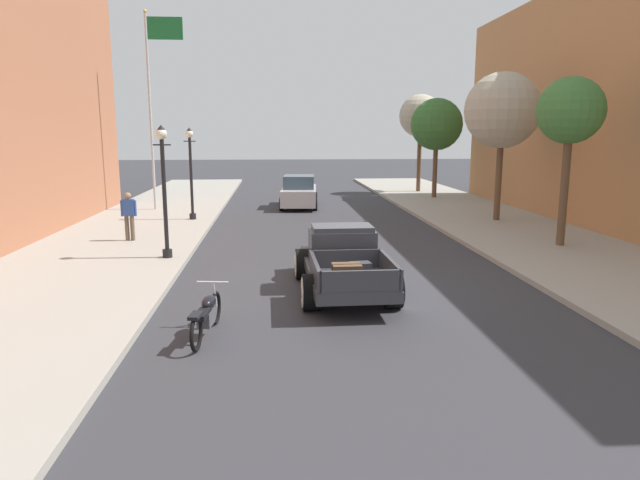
{
  "coord_description": "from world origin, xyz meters",
  "views": [
    {
      "loc": [
        -1.89,
        -13.54,
        3.76
      ],
      "look_at": [
        -0.73,
        1.02,
        1.0
      ],
      "focal_mm": 31.72,
      "sensor_mm": 36.0,
      "label": 1
    }
  ],
  "objects_px": {
    "hotrod_truck_gunmetal": "(342,259)",
    "street_tree_third": "(437,125)",
    "street_lamp_far": "(191,167)",
    "street_tree_second": "(502,111)",
    "motorcycle_parked": "(206,314)",
    "car_background_silver": "(299,193)",
    "pedestrian_sidewalk_left": "(129,213)",
    "street_tree_farthest": "(420,116)",
    "street_lamp_near": "(164,182)",
    "street_tree_nearest": "(570,113)",
    "flagpole": "(154,90)"
  },
  "relations": [
    {
      "from": "street_lamp_far",
      "to": "street_tree_third",
      "type": "relative_size",
      "value": 0.69
    },
    {
      "from": "hotrod_truck_gunmetal",
      "to": "street_tree_third",
      "type": "relative_size",
      "value": 0.89
    },
    {
      "from": "pedestrian_sidewalk_left",
      "to": "street_lamp_near",
      "type": "bearing_deg",
      "value": -58.08
    },
    {
      "from": "street_tree_nearest",
      "to": "street_tree_third",
      "type": "xyz_separation_m",
      "value": [
        -0.21,
        14.21,
        -0.17
      ]
    },
    {
      "from": "motorcycle_parked",
      "to": "car_background_silver",
      "type": "distance_m",
      "value": 18.93
    },
    {
      "from": "hotrod_truck_gunmetal",
      "to": "pedestrian_sidewalk_left",
      "type": "height_order",
      "value": "pedestrian_sidewalk_left"
    },
    {
      "from": "street_lamp_far",
      "to": "flagpole",
      "type": "relative_size",
      "value": 0.42
    },
    {
      "from": "car_background_silver",
      "to": "flagpole",
      "type": "distance_m",
      "value": 8.53
    },
    {
      "from": "street_lamp_near",
      "to": "street_tree_nearest",
      "type": "distance_m",
      "value": 12.74
    },
    {
      "from": "street_tree_third",
      "to": "street_tree_farthest",
      "type": "xyz_separation_m",
      "value": [
        -0.05,
        3.45,
        0.56
      ]
    },
    {
      "from": "hotrod_truck_gunmetal",
      "to": "street_tree_nearest",
      "type": "xyz_separation_m",
      "value": [
        7.74,
        4.26,
        3.65
      ]
    },
    {
      "from": "motorcycle_parked",
      "to": "street_lamp_far",
      "type": "relative_size",
      "value": 0.55
    },
    {
      "from": "car_background_silver",
      "to": "street_tree_farthest",
      "type": "distance_m",
      "value": 10.8
    },
    {
      "from": "pedestrian_sidewalk_left",
      "to": "flagpole",
      "type": "bearing_deg",
      "value": 94.06
    },
    {
      "from": "car_background_silver",
      "to": "street_tree_farthest",
      "type": "xyz_separation_m",
      "value": [
        7.84,
        6.24,
        4.03
      ]
    },
    {
      "from": "street_lamp_near",
      "to": "street_tree_third",
      "type": "bearing_deg",
      "value": 50.82
    },
    {
      "from": "street_tree_second",
      "to": "pedestrian_sidewalk_left",
      "type": "bearing_deg",
      "value": -165.88
    },
    {
      "from": "street_lamp_far",
      "to": "street_tree_third",
      "type": "distance_m",
      "value": 14.83
    },
    {
      "from": "street_lamp_near",
      "to": "street_tree_farthest",
      "type": "bearing_deg",
      "value": 56.54
    },
    {
      "from": "street_lamp_far",
      "to": "street_tree_second",
      "type": "bearing_deg",
      "value": -5.25
    },
    {
      "from": "hotrod_truck_gunmetal",
      "to": "street_tree_third",
      "type": "distance_m",
      "value": 20.25
    },
    {
      "from": "hotrod_truck_gunmetal",
      "to": "motorcycle_parked",
      "type": "height_order",
      "value": "hotrod_truck_gunmetal"
    },
    {
      "from": "pedestrian_sidewalk_left",
      "to": "flagpole",
      "type": "height_order",
      "value": "flagpole"
    },
    {
      "from": "street_tree_second",
      "to": "street_tree_third",
      "type": "xyz_separation_m",
      "value": [
        -0.24,
        8.69,
        -0.43
      ]
    },
    {
      "from": "flagpole",
      "to": "street_tree_second",
      "type": "xyz_separation_m",
      "value": [
        14.92,
        -4.61,
        -1.1
      ]
    },
    {
      "from": "street_lamp_near",
      "to": "street_tree_second",
      "type": "xyz_separation_m",
      "value": [
        12.57,
        6.44,
        2.29
      ]
    },
    {
      "from": "street_tree_second",
      "to": "motorcycle_parked",
      "type": "bearing_deg",
      "value": -129.73
    },
    {
      "from": "motorcycle_parked",
      "to": "street_tree_nearest",
      "type": "distance_m",
      "value": 13.52
    },
    {
      "from": "pedestrian_sidewalk_left",
      "to": "flagpole",
      "type": "distance_m",
      "value": 9.47
    },
    {
      "from": "hotrod_truck_gunmetal",
      "to": "pedestrian_sidewalk_left",
      "type": "distance_m",
      "value": 9.03
    },
    {
      "from": "hotrod_truck_gunmetal",
      "to": "street_tree_nearest",
      "type": "relative_size",
      "value": 0.93
    },
    {
      "from": "street_tree_nearest",
      "to": "street_tree_farthest",
      "type": "distance_m",
      "value": 17.67
    },
    {
      "from": "car_background_silver",
      "to": "street_lamp_far",
      "type": "distance_m",
      "value": 6.89
    },
    {
      "from": "motorcycle_parked",
      "to": "street_lamp_far",
      "type": "distance_m",
      "value": 14.34
    },
    {
      "from": "pedestrian_sidewalk_left",
      "to": "street_tree_farthest",
      "type": "height_order",
      "value": "street_tree_farthest"
    },
    {
      "from": "pedestrian_sidewalk_left",
      "to": "street_lamp_far",
      "type": "distance_m",
      "value": 5.17
    },
    {
      "from": "street_tree_nearest",
      "to": "street_tree_farthest",
      "type": "relative_size",
      "value": 0.9
    },
    {
      "from": "pedestrian_sidewalk_left",
      "to": "street_tree_second",
      "type": "distance_m",
      "value": 15.21
    },
    {
      "from": "motorcycle_parked",
      "to": "street_lamp_near",
      "type": "height_order",
      "value": "street_lamp_near"
    },
    {
      "from": "flagpole",
      "to": "street_tree_third",
      "type": "height_order",
      "value": "flagpole"
    },
    {
      "from": "street_tree_farthest",
      "to": "car_background_silver",
      "type": "bearing_deg",
      "value": -141.5
    },
    {
      "from": "hotrod_truck_gunmetal",
      "to": "flagpole",
      "type": "xyz_separation_m",
      "value": [
        -7.15,
        14.39,
        5.02
      ]
    },
    {
      "from": "motorcycle_parked",
      "to": "pedestrian_sidewalk_left",
      "type": "relative_size",
      "value": 1.28
    },
    {
      "from": "car_background_silver",
      "to": "pedestrian_sidewalk_left",
      "type": "bearing_deg",
      "value": -123.13
    },
    {
      "from": "motorcycle_parked",
      "to": "pedestrian_sidewalk_left",
      "type": "bearing_deg",
      "value": 111.57
    },
    {
      "from": "street_tree_second",
      "to": "street_tree_nearest",
      "type": "bearing_deg",
      "value": -90.29
    },
    {
      "from": "motorcycle_parked",
      "to": "street_tree_third",
      "type": "bearing_deg",
      "value": 64.14
    },
    {
      "from": "street_tree_nearest",
      "to": "street_tree_second",
      "type": "relative_size",
      "value": 0.88
    },
    {
      "from": "street_lamp_near",
      "to": "hotrod_truck_gunmetal",
      "type": "bearing_deg",
      "value": -34.82
    },
    {
      "from": "car_background_silver",
      "to": "street_tree_nearest",
      "type": "xyz_separation_m",
      "value": [
        8.1,
        -11.43,
        3.64
      ]
    }
  ]
}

